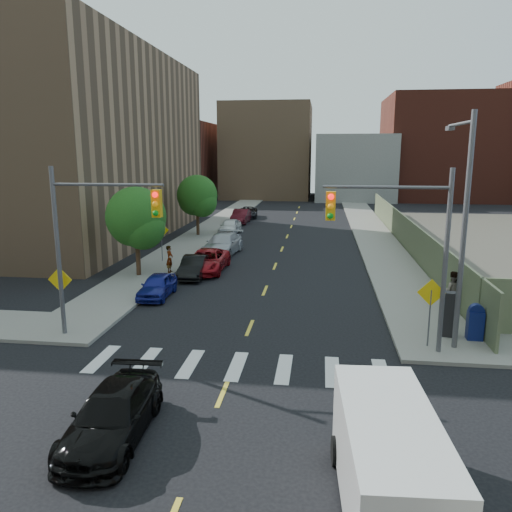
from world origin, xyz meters
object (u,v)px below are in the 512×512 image
(cargo_van, at_px, (387,457))
(payphone, at_px, (450,314))
(parked_car_silver, at_px, (223,244))
(pedestrian_east, at_px, (452,291))
(parked_car_black, at_px, (194,267))
(parked_car_white, at_px, (230,227))
(parked_car_grey, at_px, (248,212))
(mailbox, at_px, (475,322))
(parked_car_red, at_px, (207,261))
(black_sedan, at_px, (113,415))
(parked_car_blue, at_px, (157,286))
(pedestrian_west, at_px, (170,259))
(parked_car_maroon, at_px, (241,216))

(cargo_van, xyz_separation_m, payphone, (3.79, 10.40, -0.11))
(parked_car_silver, xyz_separation_m, pedestrian_east, (13.44, -12.16, 0.33))
(parked_car_black, distance_m, parked_car_white, 16.20)
(parked_car_grey, distance_m, mailbox, 39.73)
(parked_car_black, bearing_deg, parked_car_grey, 88.38)
(pedestrian_east, bearing_deg, parked_car_red, -20.42)
(parked_car_silver, bearing_deg, parked_car_black, -87.23)
(parked_car_grey, relative_size, black_sedan, 0.99)
(parked_car_red, xyz_separation_m, pedestrian_east, (13.40, -6.69, 0.40))
(parked_car_blue, height_order, pedestrian_west, pedestrian_west)
(parked_car_white, bearing_deg, pedestrian_west, -91.38)
(parked_car_red, xyz_separation_m, payphone, (12.48, -10.24, 0.38))
(mailbox, distance_m, pedestrian_west, 18.14)
(mailbox, bearing_deg, parked_car_black, 149.02)
(black_sedan, bearing_deg, parked_car_white, 92.78)
(parked_car_white, bearing_deg, parked_car_maroon, 92.98)
(pedestrian_east, bearing_deg, parked_car_silver, -36.01)
(parked_car_grey, distance_m, pedestrian_east, 36.22)
(payphone, height_order, pedestrian_west, payphone)
(black_sedan, bearing_deg, pedestrian_east, 44.04)
(parked_car_maroon, distance_m, parked_car_grey, 4.61)
(cargo_van, bearing_deg, parked_car_red, 109.54)
(parked_car_silver, xyz_separation_m, parked_car_maroon, (-1.26, 16.38, -0.03))
(pedestrian_east, bearing_deg, parked_car_white, -49.56)
(parked_car_grey, height_order, payphone, payphone)
(parked_car_grey, bearing_deg, pedestrian_east, -71.64)
(mailbox, bearing_deg, parked_car_silver, 132.08)
(parked_car_white, bearing_deg, payphone, -59.28)
(cargo_van, bearing_deg, black_sedan, 162.24)
(pedestrian_west, bearing_deg, parked_car_silver, -16.67)
(pedestrian_east, bearing_deg, parked_car_black, -14.37)
(parked_car_black, bearing_deg, mailbox, -36.17)
(black_sedan, height_order, pedestrian_west, pedestrian_west)
(payphone, distance_m, pedestrian_west, 17.23)
(black_sedan, bearing_deg, pedestrian_west, 100.03)
(parked_car_red, xyz_separation_m, parked_car_white, (-1.18, 14.66, 0.01))
(parked_car_red, xyz_separation_m, cargo_van, (8.69, -20.64, 0.49))
(parked_car_blue, height_order, parked_car_silver, parked_car_silver)
(parked_car_silver, height_order, pedestrian_east, pedestrian_east)
(black_sedan, height_order, cargo_van, cargo_van)
(black_sedan, xyz_separation_m, pedestrian_east, (11.63, 12.16, 0.44))
(parked_car_blue, xyz_separation_m, parked_car_white, (0.12, 20.58, 0.10))
(parked_car_silver, bearing_deg, parked_car_blue, -90.33)
(parked_car_maroon, xyz_separation_m, parked_car_grey, (0.10, 4.61, -0.12))
(parked_car_white, bearing_deg, parked_car_blue, -88.37)
(cargo_van, height_order, payphone, cargo_van)
(parked_car_maroon, bearing_deg, pedestrian_east, -62.24)
(parked_car_blue, bearing_deg, parked_car_black, 78.01)
(cargo_van, height_order, mailbox, cargo_van)
(mailbox, xyz_separation_m, payphone, (-0.92, 0.25, 0.21))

